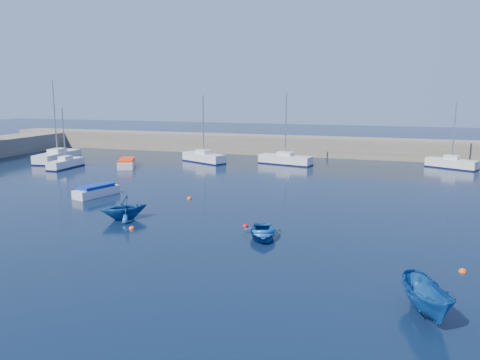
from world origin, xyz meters
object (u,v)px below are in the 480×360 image
(motorboat_2, at_px, (127,163))
(dinghy_right, at_px, (427,299))
(sailboat_6, at_px, (285,159))
(motorboat_1, at_px, (96,191))
(dinghy_center, at_px, (262,232))
(sailboat_5, at_px, (204,157))
(dinghy_left, at_px, (124,208))
(sailboat_4, at_px, (58,156))
(sailboat_7, at_px, (451,163))
(sailboat_3, at_px, (66,163))

(motorboat_2, bearing_deg, dinghy_right, -68.47)
(sailboat_6, xyz_separation_m, dinghy_right, (14.00, -37.74, 0.09))
(motorboat_1, height_order, dinghy_center, motorboat_1)
(sailboat_5, bearing_deg, dinghy_left, -143.45)
(sailboat_4, distance_m, motorboat_1, 23.59)
(sailboat_4, xyz_separation_m, dinghy_right, (42.80, -31.25, 0.06))
(sailboat_5, distance_m, sailboat_7, 30.05)
(dinghy_center, bearing_deg, motorboat_1, 141.06)
(sailboat_5, relative_size, dinghy_right, 2.30)
(motorboat_2, height_order, dinghy_right, dinghy_right)
(sailboat_4, relative_size, motorboat_1, 2.41)
(sailboat_4, height_order, dinghy_right, sailboat_4)
(motorboat_2, xyz_separation_m, dinghy_center, (22.78, -22.01, -0.13))
(sailboat_4, relative_size, dinghy_left, 3.18)
(sailboat_3, height_order, dinghy_center, sailboat_3)
(sailboat_3, bearing_deg, dinghy_right, -35.93)
(sailboat_6, relative_size, dinghy_right, 2.39)
(motorboat_1, relative_size, dinghy_left, 1.32)
(motorboat_1, relative_size, dinghy_right, 1.16)
(sailboat_3, xyz_separation_m, dinghy_right, (38.23, -26.97, 0.15))
(dinghy_left, bearing_deg, sailboat_3, 179.78)
(sailboat_5, distance_m, motorboat_1, 21.29)
(sailboat_5, xyz_separation_m, dinghy_left, (4.91, -27.11, 0.21))
(motorboat_2, relative_size, dinghy_left, 1.62)
(sailboat_4, xyz_separation_m, dinghy_center, (33.84, -23.37, -0.30))
(motorboat_2, bearing_deg, sailboat_7, -9.14)
(motorboat_2, bearing_deg, sailboat_5, 15.19)
(sailboat_3, bearing_deg, dinghy_left, -44.29)
(sailboat_6, xyz_separation_m, dinghy_center, (5.04, -29.86, -0.26))
(sailboat_4, distance_m, dinghy_right, 52.99)
(sailboat_6, xyz_separation_m, motorboat_2, (-17.74, -7.85, -0.14))
(sailboat_4, height_order, sailboat_6, sailboat_4)
(dinghy_right, bearing_deg, dinghy_center, 120.62)
(sailboat_3, bearing_deg, sailboat_4, 136.16)
(sailboat_4, relative_size, motorboat_2, 1.96)
(sailboat_6, bearing_deg, dinghy_center, -156.72)
(dinghy_center, xyz_separation_m, dinghy_right, (8.96, -7.88, 0.36))
(dinghy_center, height_order, dinghy_left, dinghy_left)
(sailboat_6, height_order, dinghy_center, sailboat_6)
(sailboat_4, bearing_deg, motorboat_1, -50.23)
(sailboat_4, bearing_deg, sailboat_6, 6.16)
(sailboat_6, height_order, dinghy_right, sailboat_6)
(motorboat_1, height_order, dinghy_left, dinghy_left)
(sailboat_4, distance_m, sailboat_6, 29.52)
(motorboat_2, distance_m, dinghy_right, 43.60)
(dinghy_center, height_order, dinghy_right, dinghy_right)
(dinghy_right, bearing_deg, motorboat_1, 131.79)
(sailboat_6, bearing_deg, sailboat_4, 116.40)
(sailboat_4, height_order, motorboat_1, sailboat_4)
(dinghy_center, bearing_deg, sailboat_3, 130.81)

